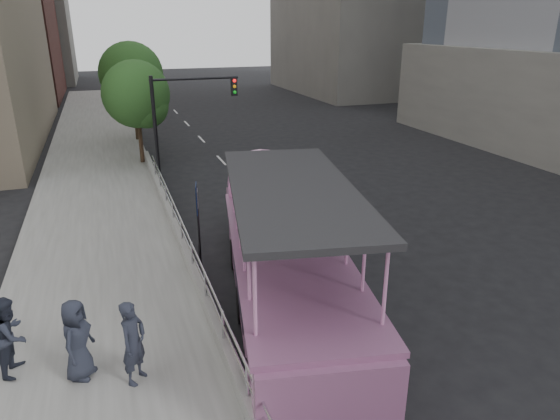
% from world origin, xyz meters
% --- Properties ---
extents(ground, '(160.00, 160.00, 0.00)m').
position_xyz_m(ground, '(0.00, 0.00, 0.00)').
color(ground, black).
extents(sidewalk, '(5.50, 80.00, 0.30)m').
position_xyz_m(sidewalk, '(-5.75, 10.00, 0.15)').
color(sidewalk, '#A2A29D').
rests_on(sidewalk, ground).
extents(kerb_wall, '(0.24, 30.00, 0.36)m').
position_xyz_m(kerb_wall, '(-3.12, 2.00, 0.48)').
color(kerb_wall, '#A8A8A3').
rests_on(kerb_wall, sidewalk).
extents(guardrail, '(0.07, 22.00, 0.71)m').
position_xyz_m(guardrail, '(-3.12, 2.00, 1.14)').
color(guardrail, silver).
rests_on(guardrail, kerb_wall).
extents(duck_boat, '(4.85, 11.72, 3.79)m').
position_xyz_m(duck_boat, '(-0.77, 0.57, 1.41)').
color(duck_boat, black).
rests_on(duck_boat, ground).
extents(car, '(3.03, 4.48, 1.42)m').
position_xyz_m(car, '(1.50, 5.40, 0.71)').
color(car, beige).
rests_on(car, ground).
extents(pedestrian_near, '(0.77, 0.82, 1.88)m').
position_xyz_m(pedestrian_near, '(-5.09, -2.35, 1.24)').
color(pedestrian_near, '#252937').
rests_on(pedestrian_near, sidewalk).
extents(pedestrian_mid, '(0.85, 1.00, 1.80)m').
position_xyz_m(pedestrian_mid, '(-7.54, -1.15, 1.20)').
color(pedestrian_mid, '#252937').
rests_on(pedestrian_mid, sidewalk).
extents(pedestrian_far, '(0.91, 1.06, 1.82)m').
position_xyz_m(pedestrian_far, '(-6.20, -1.82, 1.21)').
color(pedestrian_far, '#252937').
rests_on(pedestrian_far, sidewalk).
extents(parking_sign, '(0.15, 0.63, 2.82)m').
position_xyz_m(parking_sign, '(-2.71, 3.00, 1.77)').
color(parking_sign, black).
rests_on(parking_sign, ground).
extents(traffic_signal, '(4.20, 0.32, 5.20)m').
position_xyz_m(traffic_signal, '(-1.70, 12.50, 3.50)').
color(traffic_signal, black).
rests_on(traffic_signal, ground).
extents(street_tree_near, '(3.52, 3.52, 5.72)m').
position_xyz_m(street_tree_near, '(-3.30, 15.93, 3.82)').
color(street_tree_near, '#372419').
rests_on(street_tree_near, ground).
extents(street_tree_far, '(3.97, 3.97, 6.45)m').
position_xyz_m(street_tree_far, '(-3.10, 21.93, 4.31)').
color(street_tree_far, '#372419').
rests_on(street_tree_far, ground).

